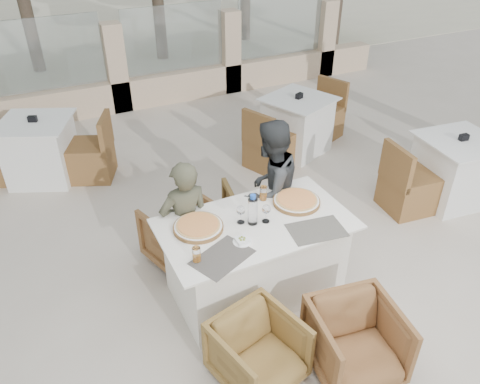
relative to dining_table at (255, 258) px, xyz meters
name	(u,v)px	position (x,y,z in m)	size (l,w,h in m)	color
ground	(255,299)	(-0.04, -0.10, -0.39)	(80.00, 80.00, 0.00)	beige
sand_patch	(50,6)	(-0.04, 13.90, -0.38)	(30.00, 16.00, 0.01)	beige
perimeter_wall_far	(115,62)	(-0.04, 4.70, 0.42)	(10.00, 0.34, 1.60)	beige
dining_table	(255,258)	(0.00, 0.00, 0.00)	(1.60, 0.90, 0.77)	white
placemat_near_left	(222,257)	(-0.43, -0.27, 0.39)	(0.45, 0.30, 0.00)	#544E48
placemat_near_right	(317,230)	(0.39, -0.31, 0.39)	(0.45, 0.30, 0.00)	#5E5951
pizza_left	(198,226)	(-0.46, 0.13, 0.41)	(0.41, 0.41, 0.05)	#DB551D
pizza_right	(296,200)	(0.46, 0.10, 0.41)	(0.42, 0.42, 0.05)	orange
water_bottle	(253,209)	(-0.03, 0.01, 0.52)	(0.08, 0.08, 0.28)	#A2BCD4
wine_glass_centre	(241,213)	(-0.11, 0.06, 0.48)	(0.08, 0.08, 0.18)	white
wine_glass_near	(266,213)	(0.08, -0.02, 0.48)	(0.08, 0.08, 0.18)	silver
beer_glass_left	(197,255)	(-0.61, -0.23, 0.45)	(0.06, 0.06, 0.13)	orange
beer_glass_right	(263,193)	(0.22, 0.28, 0.45)	(0.07, 0.07, 0.13)	orange
olive_dish	(242,240)	(-0.21, -0.18, 0.41)	(0.11, 0.11, 0.04)	white
armchair_far_left	(184,234)	(-0.41, 0.69, -0.08)	(0.65, 0.67, 0.61)	brown
armchair_far_right	(263,214)	(0.42, 0.62, -0.06)	(0.69, 0.71, 0.64)	brown
armchair_near_left	(258,352)	(-0.39, -0.81, -0.11)	(0.58, 0.59, 0.54)	olive
armchair_near_right	(355,341)	(0.29, -1.05, -0.09)	(0.62, 0.64, 0.58)	brown
diner_left	(186,225)	(-0.47, 0.42, 0.24)	(0.46, 0.30, 1.25)	#4A4935
diner_right	(270,190)	(0.41, 0.49, 0.31)	(0.68, 0.53, 1.40)	#36393B
bg_table_a	(41,150)	(-1.45, 2.95, 0.00)	(1.64, 0.82, 0.77)	white
bg_table_b	(297,125)	(1.79, 2.18, 0.00)	(1.64, 0.82, 0.77)	silver
bg_table_c	(454,170)	(2.76, 0.34, 0.00)	(1.64, 0.82, 0.77)	white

